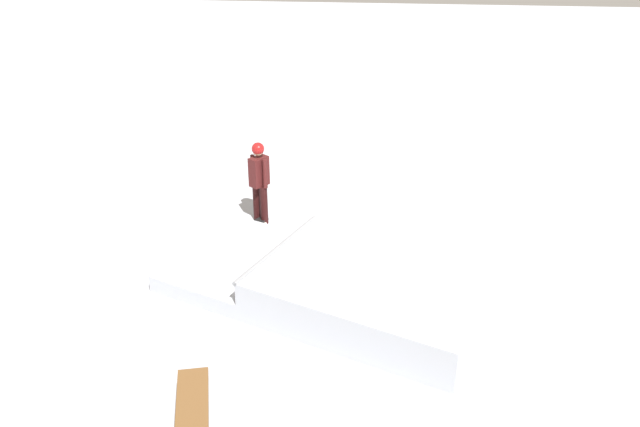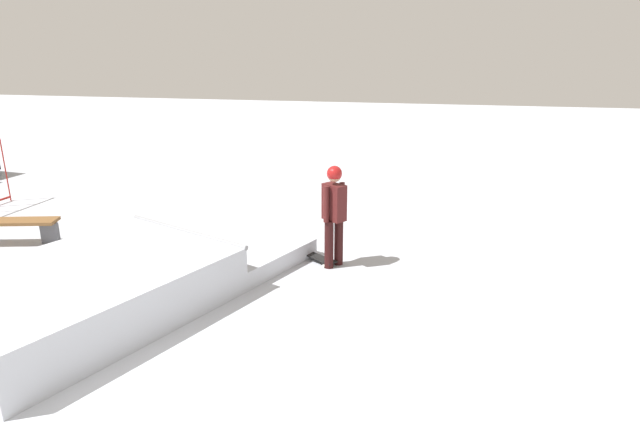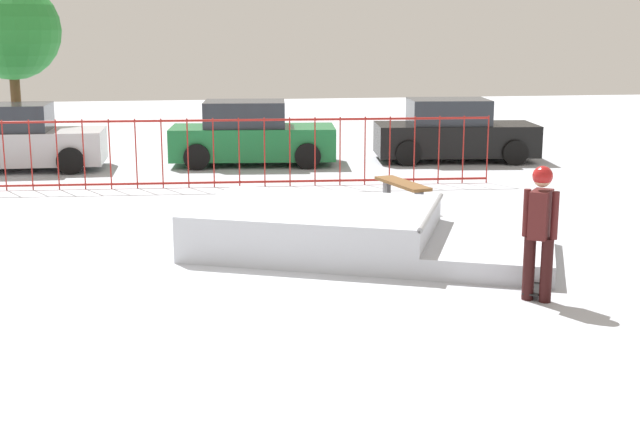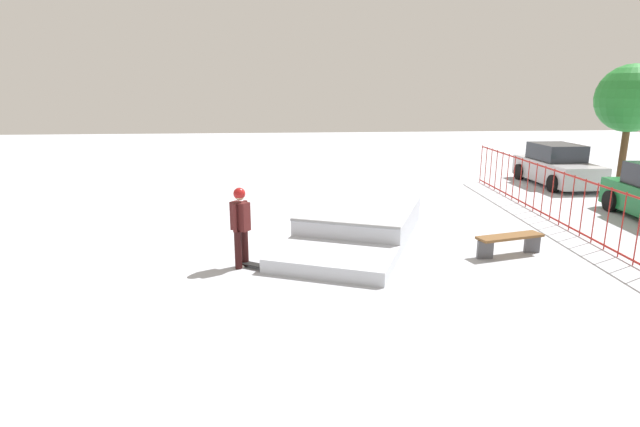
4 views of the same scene
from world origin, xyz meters
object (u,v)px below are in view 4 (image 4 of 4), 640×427
park_bench (510,240)px  skate_ramp (357,226)px  parked_car_silver (557,167)px  distant_tree (631,99)px  skater (240,221)px  skateboard (257,265)px

park_bench → skate_ramp: bearing=-118.1°
skate_ramp → parked_car_silver: size_ratio=1.45×
parked_car_silver → distant_tree: (-0.47, 3.03, 2.59)m
skate_ramp → skater: bearing=-32.3°
park_bench → distant_tree: bearing=134.7°
skater → distant_tree: distant_tree is taller
skater → park_bench: size_ratio=1.05×
distant_tree → park_bench: bearing=-45.3°
skater → park_bench: 6.05m
skateboard → parked_car_silver: size_ratio=0.19×
skate_ramp → park_bench: size_ratio=3.63×
skateboard → park_bench: park_bench is taller
skate_ramp → parked_car_silver: bearing=148.8°
skateboard → skater: bearing=-169.1°
skate_ramp → distant_tree: distant_tree is taller
parked_car_silver → distant_tree: size_ratio=0.88×
skate_ramp → distant_tree: size_ratio=1.28×
skater → parked_car_silver: skater is taller
park_bench → parked_car_silver: bearing=145.0°
skate_ramp → park_bench: (1.72, 3.22, 0.04)m
skateboard → park_bench: bearing=37.8°
park_bench → distant_tree: size_ratio=0.35×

